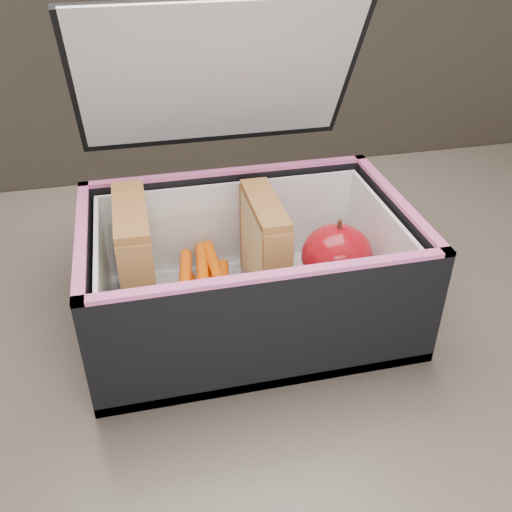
{
  "coord_description": "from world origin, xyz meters",
  "views": [
    {
      "loc": [
        -0.07,
        -0.38,
        1.12
      ],
      "look_at": [
        0.03,
        0.07,
        0.81
      ],
      "focal_mm": 40.0,
      "sensor_mm": 36.0,
      "label": 1
    }
  ],
  "objects": [
    {
      "name": "sandwich_right",
      "position": [
        0.04,
        0.07,
        0.82
      ],
      "size": [
        0.03,
        0.1,
        0.11
      ],
      "color": "beige",
      "rests_on": "plastic_tub"
    },
    {
      "name": "sandwich_left",
      "position": [
        -0.08,
        0.07,
        0.82
      ],
      "size": [
        0.03,
        0.1,
        0.11
      ],
      "color": "beige",
      "rests_on": "plastic_tub"
    },
    {
      "name": "paper_napkin",
      "position": [
        0.11,
        0.07,
        0.77
      ],
      "size": [
        0.09,
        0.09,
        0.01
      ],
      "primitive_type": "cube",
      "rotation": [
        0.0,
        0.0,
        -0.2
      ],
      "color": "white",
      "rests_on": "lunch_bag"
    },
    {
      "name": "red_apple",
      "position": [
        0.11,
        0.06,
        0.8
      ],
      "size": [
        0.09,
        0.09,
        0.08
      ],
      "rotation": [
        0.0,
        0.0,
        -0.31
      ],
      "color": "#930007",
      "rests_on": "paper_napkin"
    },
    {
      "name": "kitchen_table",
      "position": [
        0.0,
        0.0,
        0.66
      ],
      "size": [
        1.2,
        0.8,
        0.75
      ],
      "color": "brown",
      "rests_on": "ground"
    },
    {
      "name": "carrot_sticks",
      "position": [
        -0.01,
        0.07,
        0.78
      ],
      "size": [
        0.06,
        0.16,
        0.03
      ],
      "color": "#E96501",
      "rests_on": "plastic_tub"
    },
    {
      "name": "lunch_bag",
      "position": [
        0.02,
        0.06,
        0.82
      ],
      "size": [
        0.3,
        0.29,
        0.28
      ],
      "color": "black",
      "rests_on": "kitchen_table"
    },
    {
      "name": "plastic_tub",
      "position": [
        -0.02,
        0.07,
        0.8
      ],
      "size": [
        0.17,
        0.12,
        0.07
      ],
      "primitive_type": null,
      "color": "white",
      "rests_on": "lunch_bag"
    }
  ]
}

